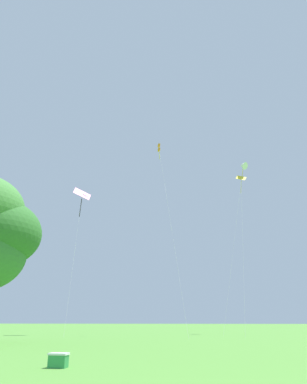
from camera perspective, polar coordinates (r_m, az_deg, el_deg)
kite_yellow_diamond at (r=48.14m, az=13.40°, el=0.79°), size 2.31×8.36×19.42m
kite_pink_low at (r=44.53m, az=-11.07°, el=-1.07°), size 2.18×6.65×16.62m
kite_white_distant at (r=50.16m, az=13.62°, el=3.97°), size 4.77×8.39×21.44m
kite_orange_box at (r=44.06m, az=0.93°, el=6.34°), size 3.54×7.26×21.49m
picnic_cooler at (r=13.19m, az=-14.49°, el=-23.87°), size 0.60×0.40×0.44m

